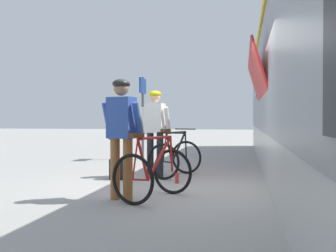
# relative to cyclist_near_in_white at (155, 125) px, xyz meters

# --- Properties ---
(ground_plane) EXTENTS (80.00, 80.00, 0.00)m
(ground_plane) POSITION_rel_cyclist_near_in_white_xyz_m (0.95, -1.39, -1.05)
(ground_plane) COLOR #A09E99
(cyclist_near_in_white) EXTENTS (0.65, 0.40, 1.76)m
(cyclist_near_in_white) POSITION_rel_cyclist_near_in_white_xyz_m (0.00, 0.00, 0.00)
(cyclist_near_in_white) COLOR #232328
(cyclist_near_in_white) RESTS_ON ground
(cyclist_far_in_blue) EXTENTS (0.66, 0.42, 1.76)m
(cyclist_far_in_blue) POSITION_rel_cyclist_near_in_white_xyz_m (0.03, -2.50, 0.00)
(cyclist_far_in_blue) COLOR #935B2D
(cyclist_far_in_blue) RESTS_ON ground
(bicycle_near_black) EXTENTS (1.01, 1.24, 0.99)m
(bicycle_near_black) POSITION_rel_cyclist_near_in_white_xyz_m (0.41, 0.07, -0.65)
(bicycle_near_black) COLOR black
(bicycle_near_black) RESTS_ON ground
(bicycle_far_red) EXTENTS (1.06, 1.26, 0.99)m
(bicycle_far_red) POSITION_rel_cyclist_near_in_white_xyz_m (0.48, -2.37, -0.65)
(bicycle_far_red) COLOR black
(bicycle_far_red) RESTS_ON ground
(backpack_on_platform) EXTENTS (0.28, 0.18, 0.40)m
(backpack_on_platform) POSITION_rel_cyclist_near_in_white_xyz_m (-0.65, -0.52, -0.85)
(backpack_on_platform) COLOR black
(backpack_on_platform) RESTS_ON ground
(water_bottle_near_the_bikes) EXTENTS (0.07, 0.07, 0.18)m
(water_bottle_near_the_bikes) POSITION_rel_cyclist_near_in_white_xyz_m (0.58, -0.81, -0.96)
(water_bottle_near_the_bikes) COLOR red
(water_bottle_near_the_bikes) RESTS_ON ground
(platform_sign_post) EXTENTS (0.08, 0.70, 2.40)m
(platform_sign_post) POSITION_rel_cyclist_near_in_white_xyz_m (-1.12, 3.50, 0.57)
(platform_sign_post) COLOR #595B60
(platform_sign_post) RESTS_ON ground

